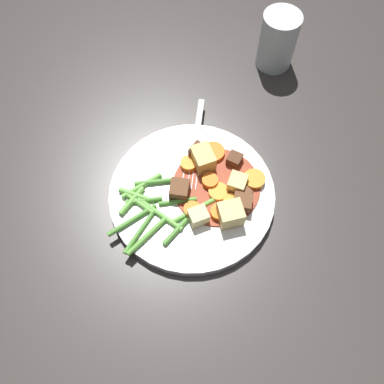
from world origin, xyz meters
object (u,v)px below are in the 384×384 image
potato_chunk_0 (198,216)px  meat_chunk_4 (199,153)px  carrot_slice_6 (219,212)px  potato_chunk_1 (231,214)px  carrot_slice_1 (213,153)px  water_glass (278,41)px  carrot_slice_3 (218,192)px  potato_chunk_2 (203,159)px  dinner_plate (192,194)px  potato_chunk_3 (237,183)px  carrot_slice_0 (210,181)px  carrot_slice_5 (192,210)px  carrot_slice_2 (231,201)px  fork (195,145)px  meat_chunk_2 (179,190)px  meat_chunk_3 (243,193)px  meat_chunk_0 (242,203)px  carrot_slice_7 (254,180)px  meat_chunk_1 (234,160)px  carrot_slice_4 (189,164)px

potato_chunk_0 → meat_chunk_4: size_ratio=1.06×
carrot_slice_6 → potato_chunk_1: size_ratio=0.74×
carrot_slice_1 → carrot_slice_6: size_ratio=1.39×
meat_chunk_4 → water_glass: 0.26m
carrot_slice_3 → potato_chunk_2: 0.06m
dinner_plate → potato_chunk_3: 0.07m
carrot_slice_0 → carrot_slice_5: size_ratio=0.98×
carrot_slice_2 → fork: size_ratio=0.16×
carrot_slice_0 → meat_chunk_2: size_ratio=0.86×
potato_chunk_1 → meat_chunk_3: bearing=32.4°
potato_chunk_1 → meat_chunk_3: size_ratio=1.63×
carrot_slice_5 → water_glass: size_ratio=0.25×
carrot_slice_0 → meat_chunk_4: 0.05m
dinner_plate → carrot_slice_5: bearing=-118.2°
carrot_slice_2 → fork: carrot_slice_2 is taller
carrot_slice_3 → meat_chunk_0: (0.02, -0.04, 0.01)m
carrot_slice_3 → meat_chunk_4: bearing=85.9°
potato_chunk_2 → meat_chunk_3: 0.08m
potato_chunk_2 → potato_chunk_3: potato_chunk_2 is taller
potato_chunk_3 → dinner_plate: bearing=158.9°
carrot_slice_2 → potato_chunk_2: (-0.00, 0.08, 0.01)m
carrot_slice_7 → dinner_plate: bearing=162.4°
meat_chunk_0 → meat_chunk_1: bearing=67.3°
carrot_slice_1 → meat_chunk_2: (-0.08, -0.04, 0.01)m
meat_chunk_4 → carrot_slice_7: bearing=-55.9°
potato_chunk_3 → meat_chunk_4: 0.08m
carrot_slice_4 → meat_chunk_0: (0.04, -0.10, 0.00)m
meat_chunk_4 → meat_chunk_3: bearing=-74.5°
dinner_plate → meat_chunk_1: 0.09m
carrot_slice_4 → carrot_slice_7: size_ratio=0.78×
carrot_slice_4 → potato_chunk_1: potato_chunk_1 is taller
potato_chunk_3 → meat_chunk_0: 0.03m
carrot_slice_3 → fork: size_ratio=0.20×
carrot_slice_2 → carrot_slice_0: bearing=104.8°
carrot_slice_5 → meat_chunk_2: (-0.00, 0.04, 0.01)m
carrot_slice_7 → meat_chunk_4: (-0.05, 0.08, 0.01)m
carrot_slice_0 → meat_chunk_3: bearing=-52.0°
dinner_plate → carrot_slice_4: (0.02, 0.04, 0.01)m
meat_chunk_2 → potato_chunk_1: bearing=-58.3°
meat_chunk_2 → meat_chunk_0: bearing=-41.9°
meat_chunk_3 → meat_chunk_4: meat_chunk_4 is taller
potato_chunk_2 → meat_chunk_1: bearing=-25.4°
meat_chunk_2 → carrot_slice_3: bearing=-29.2°
potato_chunk_0 → potato_chunk_1: (0.04, -0.02, 0.00)m
carrot_slice_6 → potato_chunk_0: 0.03m
meat_chunk_0 → water_glass: water_glass is taller
carrot_slice_3 → carrot_slice_0: bearing=97.0°
meat_chunk_2 → carrot_slice_5: bearing=-86.8°
meat_chunk_1 → water_glass: water_glass is taller
carrot_slice_6 → potato_chunk_0: potato_chunk_0 is taller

